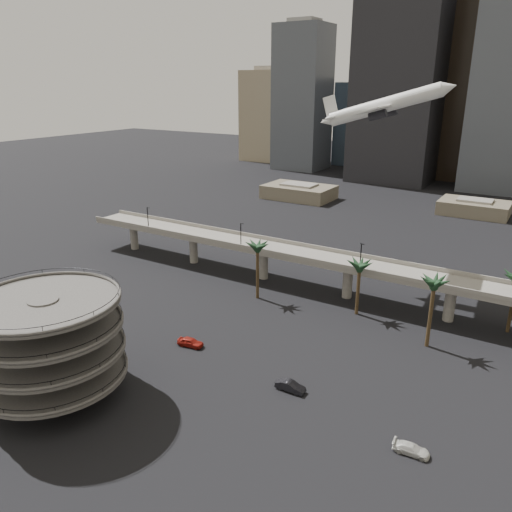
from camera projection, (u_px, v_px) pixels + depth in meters
The scene contains 10 objects.
ground at pixel (137, 409), 74.39m from camera, with size 700.00×700.00×0.00m, color black.
parking_ramp at pixel (49, 339), 74.43m from camera, with size 22.20×22.20×17.35m.
overpass at pixel (304, 258), 116.06m from camera, with size 130.00×9.30×14.70m.
palm_trees at pixel (385, 269), 98.01m from camera, with size 54.40×18.40×14.00m.
low_buildings at pixel (427, 206), 184.08m from camera, with size 135.00×27.50×6.80m.
skyline at pixel (497, 89), 226.70m from camera, with size 269.00×86.00×117.73m.
airborne_jet at pixel (383, 106), 109.14m from camera, with size 30.15×26.75×11.31m.
car_a at pixel (190, 342), 91.74m from camera, with size 1.98×4.92×1.67m, color #A52017.
car_b at pixel (290, 386), 78.49m from camera, with size 1.70×4.87×1.60m, color black.
car_c at pixel (411, 449), 65.17m from camera, with size 1.95×4.79×1.39m, color silver.
Camera 1 is at (48.28, -43.84, 46.03)m, focal length 35.00 mm.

